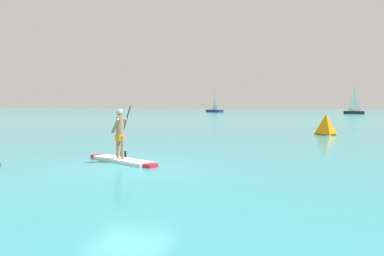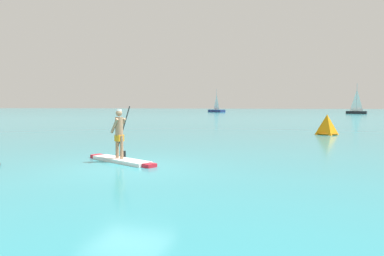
{
  "view_description": "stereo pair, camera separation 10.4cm",
  "coord_description": "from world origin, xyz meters",
  "px_view_note": "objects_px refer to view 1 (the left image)",
  "views": [
    {
      "loc": [
        5.01,
        -9.64,
        1.89
      ],
      "look_at": [
        0.3,
        5.65,
        0.87
      ],
      "focal_mm": 32.53,
      "sensor_mm": 36.0,
      "label": 1
    },
    {
      "loc": [
        5.11,
        -9.61,
        1.89
      ],
      "look_at": [
        0.3,
        5.65,
        0.87
      ],
      "focal_mm": 32.53,
      "sensor_mm": 36.0,
      "label": 2
    }
  ],
  "objects_px": {
    "paddleboarder_mid_center": "(121,151)",
    "sailboat_left_horizon": "(215,110)",
    "sailboat_right_horizon": "(354,110)",
    "race_marker_buoy": "(326,125)"
  },
  "relations": [
    {
      "from": "paddleboarder_mid_center",
      "to": "sailboat_left_horizon",
      "type": "xyz_separation_m",
      "value": [
        -18.2,
        89.98,
        0.32
      ]
    },
    {
      "from": "sailboat_right_horizon",
      "to": "sailboat_left_horizon",
      "type": "bearing_deg",
      "value": -177.99
    },
    {
      "from": "sailboat_right_horizon",
      "to": "paddleboarder_mid_center",
      "type": "bearing_deg",
      "value": -84.82
    },
    {
      "from": "paddleboarder_mid_center",
      "to": "sailboat_left_horizon",
      "type": "distance_m",
      "value": 91.8
    },
    {
      "from": "race_marker_buoy",
      "to": "paddleboarder_mid_center",
      "type": "bearing_deg",
      "value": -117.93
    },
    {
      "from": "paddleboarder_mid_center",
      "to": "sailboat_right_horizon",
      "type": "bearing_deg",
      "value": -77.64
    },
    {
      "from": "sailboat_left_horizon",
      "to": "sailboat_right_horizon",
      "type": "xyz_separation_m",
      "value": [
        36.39,
        -10.48,
        0.24
      ]
    },
    {
      "from": "paddleboarder_mid_center",
      "to": "sailboat_right_horizon",
      "type": "distance_m",
      "value": 81.55
    },
    {
      "from": "race_marker_buoy",
      "to": "sailboat_left_horizon",
      "type": "height_order",
      "value": "sailboat_left_horizon"
    },
    {
      "from": "race_marker_buoy",
      "to": "sailboat_left_horizon",
      "type": "bearing_deg",
      "value": 108.64
    }
  ]
}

